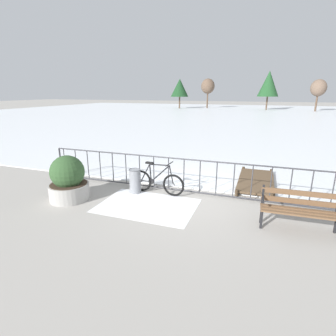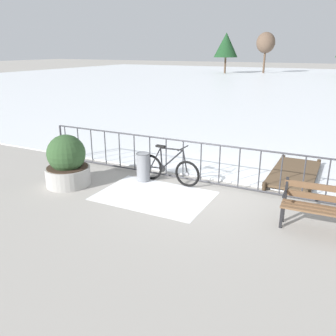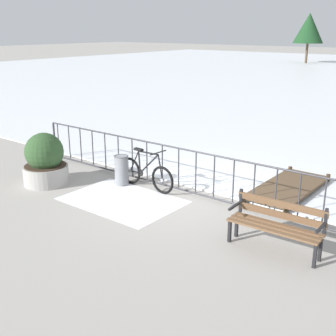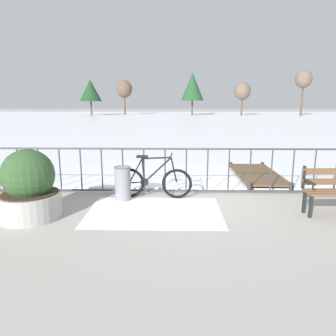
{
  "view_description": "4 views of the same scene",
  "coord_description": "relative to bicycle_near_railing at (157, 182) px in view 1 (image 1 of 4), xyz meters",
  "views": [
    {
      "loc": [
        2.04,
        -7.09,
        2.93
      ],
      "look_at": [
        -0.44,
        -0.17,
        0.79
      ],
      "focal_mm": 28.05,
      "sensor_mm": 36.0,
      "label": 1
    },
    {
      "loc": [
        3.06,
        -7.8,
        3.23
      ],
      "look_at": [
        -0.57,
        -0.66,
        0.53
      ],
      "focal_mm": 38.11,
      "sensor_mm": 36.0,
      "label": 2
    },
    {
      "loc": [
        5.72,
        -7.68,
        3.66
      ],
      "look_at": [
        0.19,
        -0.64,
        0.78
      ],
      "focal_mm": 46.88,
      "sensor_mm": 36.0,
      "label": 3
    },
    {
      "loc": [
        -0.28,
        -6.93,
        2.09
      ],
      "look_at": [
        -0.41,
        -0.07,
        0.62
      ],
      "focal_mm": 33.49,
      "sensor_mm": 36.0,
      "label": 4
    }
  ],
  "objects": [
    {
      "name": "bicycle_near_railing",
      "position": [
        0.0,
        0.0,
        0.0
      ],
      "size": [
        1.71,
        0.52,
        0.97
      ],
      "color": "black",
      "rests_on": "ground"
    },
    {
      "name": "tree_centre",
      "position": [
        10.19,
        39.51,
        3.09
      ],
      "size": [
        2.26,
        2.26,
        4.73
      ],
      "color": "brown",
      "rests_on": "ground"
    },
    {
      "name": "ground_plane",
      "position": [
        0.74,
        0.3,
        -0.37
      ],
      "size": [
        160.0,
        160.0,
        0.0
      ],
      "primitive_type": "plane",
      "color": "#9E9991"
    },
    {
      "name": "frozen_pond",
      "position": [
        0.74,
        28.7,
        -0.35
      ],
      "size": [
        80.0,
        56.0,
        0.03
      ],
      "primitive_type": "cube",
      "color": "white",
      "rests_on": "ground"
    },
    {
      "name": "planter_with_shrub",
      "position": [
        -2.15,
        -1.24,
        0.2
      ],
      "size": [
        1.08,
        1.08,
        1.27
      ],
      "color": "#9E9B96",
      "rests_on": "ground"
    },
    {
      "name": "tree_far_west",
      "position": [
        -11.64,
        39.56,
        3.22
      ],
      "size": [
        3.13,
        3.13,
        5.13
      ],
      "color": "brown",
      "rests_on": "ground"
    },
    {
      "name": "trash_bin",
      "position": [
        -0.64,
        -0.16,
        0.0
      ],
      "size": [
        0.35,
        0.35,
        0.73
      ],
      "color": "gray",
      "rests_on": "ground"
    },
    {
      "name": "snow_patch",
      "position": [
        0.09,
        -0.9,
        -0.36
      ],
      "size": [
        2.56,
        1.77,
        0.01
      ],
      "primitive_type": "cube",
      "color": "white",
      "rests_on": "ground"
    },
    {
      "name": "railing_fence",
      "position": [
        0.74,
        0.3,
        0.19
      ],
      "size": [
        9.06,
        0.06,
        1.07
      ],
      "color": "#38383D",
      "rests_on": "ground"
    },
    {
      "name": "park_bench",
      "position": [
        3.71,
        -0.89,
        0.14
      ],
      "size": [
        1.62,
        0.54,
        0.89
      ],
      "color": "brown",
      "rests_on": "ground"
    },
    {
      "name": "wooden_dock",
      "position": [
        2.76,
        1.86,
        -0.25
      ],
      "size": [
        1.1,
        2.63,
        0.2
      ],
      "color": "brown",
      "rests_on": "ground"
    },
    {
      "name": "tree_east_mid",
      "position": [
        -7.16,
        42.31,
        3.49
      ],
      "size": [
        2.41,
        2.41,
        5.21
      ],
      "color": "brown",
      "rests_on": "ground"
    },
    {
      "name": "tree_far_east",
      "position": [
        3.11,
        40.59,
        3.79
      ],
      "size": [
        3.32,
        3.32,
        6.17
      ],
      "color": "brown",
      "rests_on": "ground"
    }
  ]
}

